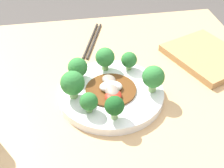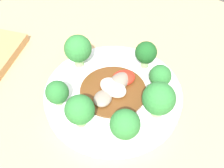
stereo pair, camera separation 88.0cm
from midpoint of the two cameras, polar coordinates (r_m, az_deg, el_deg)
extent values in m
cylinder|color=white|center=(0.52, 18.22, -30.88)|extent=(0.26, 0.26, 0.02)
cylinder|color=#89B76B|center=(0.48, 23.13, -40.08)|extent=(0.02, 0.02, 0.02)
sphere|color=#19511E|center=(0.46, 24.21, -39.33)|extent=(0.04, 0.04, 0.04)
cylinder|color=#89B76B|center=(0.54, 29.93, -27.89)|extent=(0.02, 0.02, 0.02)
sphere|color=#2D7533|center=(0.51, 31.19, -26.34)|extent=(0.05, 0.05, 0.05)
cylinder|color=#7AAD5B|center=(0.53, 14.02, -21.75)|extent=(0.02, 0.02, 0.02)
sphere|color=#2D7533|center=(0.51, 14.56, -20.12)|extent=(0.05, 0.05, 0.05)
cylinder|color=#89B76B|center=(0.51, 6.82, -25.99)|extent=(0.02, 0.02, 0.01)
sphere|color=#2D7533|center=(0.48, 7.08, -24.68)|extent=(0.05, 0.05, 0.05)
cylinder|color=#7AAD5B|center=(0.55, 20.86, -21.00)|extent=(0.01, 0.01, 0.01)
sphere|color=#286B2D|center=(0.53, 21.44, -19.74)|extent=(0.04, 0.04, 0.04)
cylinder|color=#89B76B|center=(0.48, 7.19, -34.08)|extent=(0.02, 0.02, 0.02)
sphere|color=#2D7533|center=(0.45, 7.58, -32.88)|extent=(0.06, 0.06, 0.06)
cylinder|color=#70A356|center=(0.47, 13.96, -39.15)|extent=(0.01, 0.01, 0.01)
sphere|color=#286B2D|center=(0.45, 14.53, -38.52)|extent=(0.04, 0.04, 0.04)
cylinder|color=#5B3314|center=(0.51, 18.56, -30.35)|extent=(0.12, 0.12, 0.01)
ellipsoid|color=gray|center=(0.51, 17.11, -27.07)|extent=(0.05, 0.04, 0.01)
ellipsoid|color=silver|center=(0.50, 18.80, -29.96)|extent=(0.04, 0.06, 0.02)
ellipsoid|color=red|center=(0.49, 19.84, -33.56)|extent=(0.06, 0.05, 0.02)
ellipsoid|color=gray|center=(0.49, 19.24, -31.76)|extent=(0.06, 0.04, 0.02)
cylinder|color=#2D2823|center=(0.65, 6.56, -9.48)|extent=(0.20, 0.07, 0.01)
cylinder|color=#2D2823|center=(0.65, 7.64, -9.58)|extent=(0.20, 0.07, 0.01)
cube|color=#AD7F4C|center=(0.71, 36.66, -13.41)|extent=(0.27, 0.24, 0.02)
camera|label=1|loc=(0.44, 157.59, -33.61)|focal=50.00mm
camera|label=2|loc=(0.44, -22.41, 33.61)|focal=50.00mm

